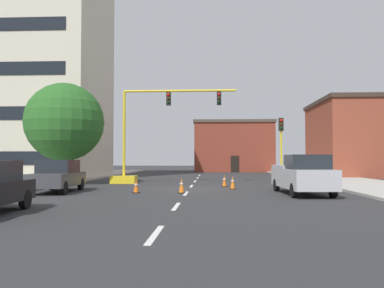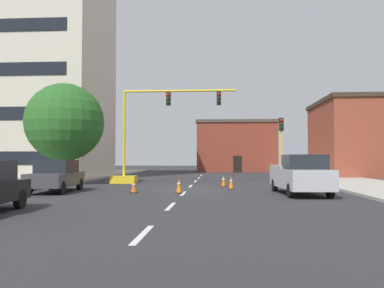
% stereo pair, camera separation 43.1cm
% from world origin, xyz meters
% --- Properties ---
extents(ground_plane, '(160.00, 160.00, 0.00)m').
position_xyz_m(ground_plane, '(0.00, 0.00, 0.00)').
color(ground_plane, '#2D2D30').
extents(sidewalk_left, '(6.00, 56.00, 0.14)m').
position_xyz_m(sidewalk_left, '(-11.52, 8.00, 0.07)').
color(sidewalk_left, '#9E998E').
rests_on(sidewalk_left, ground_plane).
extents(sidewalk_right, '(6.00, 56.00, 0.14)m').
position_xyz_m(sidewalk_right, '(11.52, 8.00, 0.07)').
color(sidewalk_right, '#B2ADA3').
rests_on(sidewalk_right, ground_plane).
extents(lane_stripe_seg_0, '(0.16, 2.40, 0.01)m').
position_xyz_m(lane_stripe_seg_0, '(0.00, -14.00, 0.00)').
color(lane_stripe_seg_0, silver).
rests_on(lane_stripe_seg_0, ground_plane).
extents(lane_stripe_seg_1, '(0.16, 2.40, 0.01)m').
position_xyz_m(lane_stripe_seg_1, '(0.00, -8.50, 0.00)').
color(lane_stripe_seg_1, silver).
rests_on(lane_stripe_seg_1, ground_plane).
extents(lane_stripe_seg_2, '(0.16, 2.40, 0.01)m').
position_xyz_m(lane_stripe_seg_2, '(0.00, -3.00, 0.00)').
color(lane_stripe_seg_2, silver).
rests_on(lane_stripe_seg_2, ground_plane).
extents(lane_stripe_seg_3, '(0.16, 2.40, 0.01)m').
position_xyz_m(lane_stripe_seg_3, '(0.00, 2.50, 0.00)').
color(lane_stripe_seg_3, silver).
rests_on(lane_stripe_seg_3, ground_plane).
extents(lane_stripe_seg_4, '(0.16, 2.40, 0.01)m').
position_xyz_m(lane_stripe_seg_4, '(0.00, 8.00, 0.00)').
color(lane_stripe_seg_4, silver).
rests_on(lane_stripe_seg_4, ground_plane).
extents(lane_stripe_seg_5, '(0.16, 2.40, 0.01)m').
position_xyz_m(lane_stripe_seg_5, '(0.00, 13.50, 0.00)').
color(lane_stripe_seg_5, silver).
rests_on(lane_stripe_seg_5, ground_plane).
extents(lane_stripe_seg_6, '(0.16, 2.40, 0.01)m').
position_xyz_m(lane_stripe_seg_6, '(0.00, 19.00, 0.00)').
color(lane_stripe_seg_6, silver).
rests_on(lane_stripe_seg_6, ground_plane).
extents(building_tall_left, '(14.64, 11.22, 22.48)m').
position_xyz_m(building_tall_left, '(-16.46, 13.45, 11.25)').
color(building_tall_left, beige).
rests_on(building_tall_left, ground_plane).
extents(building_brick_center, '(11.02, 7.86, 7.03)m').
position_xyz_m(building_brick_center, '(4.37, 32.56, 3.53)').
color(building_brick_center, brown).
rests_on(building_brick_center, ground_plane).
extents(building_row_right, '(11.46, 10.59, 7.70)m').
position_xyz_m(building_row_right, '(17.68, 17.38, 3.86)').
color(building_row_right, brown).
rests_on(building_row_right, ground_plane).
extents(traffic_signal_gantry, '(9.07, 1.20, 6.83)m').
position_xyz_m(traffic_signal_gantry, '(-3.92, 5.14, 2.24)').
color(traffic_signal_gantry, yellow).
rests_on(traffic_signal_gantry, ground_plane).
extents(traffic_light_pole_right, '(0.32, 0.47, 4.80)m').
position_xyz_m(traffic_light_pole_right, '(6.45, 5.90, 3.53)').
color(traffic_light_pole_right, yellow).
rests_on(traffic_light_pole_right, ground_plane).
extents(tree_left_near, '(5.46, 5.46, 7.10)m').
position_xyz_m(tree_left_near, '(-8.98, 3.70, 4.36)').
color(tree_left_near, '#4C3823').
rests_on(tree_left_near, ground_plane).
extents(pickup_truck_silver, '(2.28, 5.50, 1.99)m').
position_xyz_m(pickup_truck_silver, '(5.90, -3.20, 0.97)').
color(pickup_truck_silver, '#BCBCC1').
rests_on(pickup_truck_silver, ground_plane).
extents(sedan_dark_gray_near_left, '(2.10, 4.60, 1.74)m').
position_xyz_m(sedan_dark_gray_near_left, '(-6.93, -2.51, 0.89)').
color(sedan_dark_gray_near_left, '#3D3D42').
rests_on(sedan_dark_gray_near_left, ground_plane).
extents(traffic_cone_roadside_a, '(0.36, 0.36, 0.69)m').
position_xyz_m(traffic_cone_roadside_a, '(-2.63, -2.81, 0.34)').
color(traffic_cone_roadside_a, black).
rests_on(traffic_cone_roadside_a, ground_plane).
extents(traffic_cone_roadside_b, '(0.36, 0.36, 0.78)m').
position_xyz_m(traffic_cone_roadside_b, '(-0.24, -2.82, 0.38)').
color(traffic_cone_roadside_b, black).
rests_on(traffic_cone_roadside_b, ground_plane).
extents(traffic_cone_roadside_c, '(0.36, 0.36, 0.76)m').
position_xyz_m(traffic_cone_roadside_c, '(2.15, 2.07, 0.37)').
color(traffic_cone_roadside_c, black).
rests_on(traffic_cone_roadside_c, ground_plane).
extents(traffic_cone_roadside_d, '(0.36, 0.36, 0.78)m').
position_xyz_m(traffic_cone_roadside_d, '(2.57, 0.07, 0.38)').
color(traffic_cone_roadside_d, black).
rests_on(traffic_cone_roadside_d, ground_plane).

